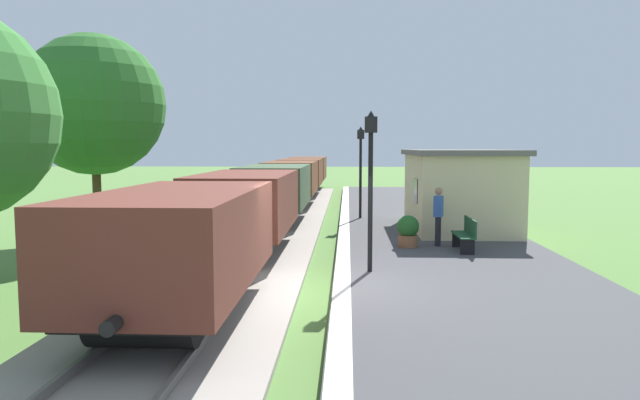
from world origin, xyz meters
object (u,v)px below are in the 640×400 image
freight_train (284,185)px  tree_trackside_far (94,105)px  station_hut (458,189)px  bench_near_hut (466,234)px  person_waiting (438,214)px  lamp_post_near (371,161)px  lamp_post_far (361,155)px  potted_planter (408,231)px

freight_train → tree_trackside_far: size_ratio=5.79×
station_hut → tree_trackside_far: bearing=-171.2°
bench_near_hut → tree_trackside_far: size_ratio=0.22×
bench_near_hut → person_waiting: size_ratio=0.88×
station_hut → person_waiting: 3.87m
lamp_post_near → bench_near_hut: bearing=45.6°
freight_train → lamp_post_far: bearing=-40.2°
bench_near_hut → potted_planter: 1.64m
lamp_post_near → lamp_post_far: same height
station_hut → lamp_post_near: bearing=-115.0°
freight_train → bench_near_hut: 11.96m
bench_near_hut → person_waiting: 1.12m
freight_train → lamp_post_far: 4.70m
bench_near_hut → potted_planter: (-1.54, 0.57, 0.00)m
person_waiting → lamp_post_far: bearing=-54.8°
station_hut → person_waiting: size_ratio=3.39×
bench_near_hut → lamp_post_near: size_ratio=0.41×
freight_train → tree_trackside_far: 9.85m
freight_train → bench_near_hut: (6.20, -10.21, -0.68)m
freight_train → tree_trackside_far: (-5.34, -7.68, 3.09)m
person_waiting → tree_trackside_far: tree_trackside_far is taller
tree_trackside_far → lamp_post_far: bearing=28.6°
station_hut → potted_planter: station_hut is taller
lamp_post_far → potted_planter: bearing=-79.7°
lamp_post_far → tree_trackside_far: size_ratio=0.55×
lamp_post_near → tree_trackside_far: tree_trackside_far is taller
freight_train → lamp_post_near: lamp_post_near is taller
freight_train → lamp_post_near: size_ratio=10.59×
freight_train → station_hut: station_hut is taller
potted_planter → tree_trackside_far: (-10.00, 1.96, 3.76)m
bench_near_hut → lamp_post_near: lamp_post_near is taller
bench_near_hut → person_waiting: bearing=129.4°
freight_train → person_waiting: 10.94m
bench_near_hut → person_waiting: person_waiting is taller
bench_near_hut → potted_planter: potted_planter is taller
potted_planter → lamp_post_far: lamp_post_far is taller
bench_near_hut → tree_trackside_far: 12.40m
station_hut → tree_trackside_far: size_ratio=0.86×
station_hut → freight_train: bearing=139.6°
person_waiting → potted_planter: 1.03m
station_hut → lamp_post_near: size_ratio=1.57×
lamp_post_near → lamp_post_far: 10.14m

